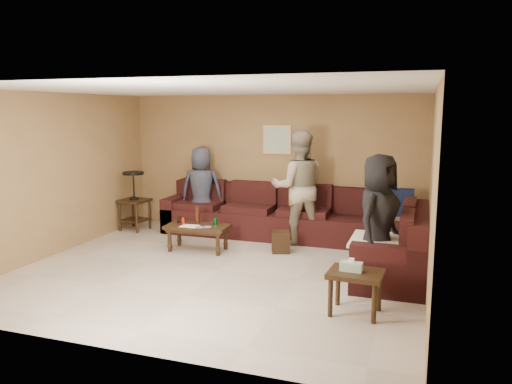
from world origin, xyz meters
TOP-DOWN VIEW (x-y plane):
  - room at (0.00, 0.00)m, footprint 5.60×5.50m
  - sectional_sofa at (0.81, 1.52)m, footprint 4.65×2.90m
  - coffee_table at (-0.73, 0.83)m, footprint 1.02×0.55m
  - end_table_left at (-2.45, 1.72)m, footprint 0.53×0.53m
  - side_table_right at (2.00, -0.91)m, footprint 0.61×0.51m
  - waste_bin at (0.56, 1.16)m, footprint 0.36×0.36m
  - wall_art at (0.10, 2.48)m, footprint 0.52×0.04m
  - person_left at (-1.20, 2.01)m, footprint 0.86×0.66m
  - person_middle at (0.67, 1.80)m, footprint 1.12×1.00m
  - person_right at (2.13, 0.16)m, footprint 0.78×0.96m

SIDE VIEW (x-z plane):
  - waste_bin at x=0.56m, z-range 0.00..0.34m
  - sectional_sofa at x=0.81m, z-range -0.16..0.81m
  - coffee_table at x=-0.73m, z-range 0.01..0.71m
  - side_table_right at x=2.00m, z-range 0.10..0.73m
  - end_table_left at x=-2.45m, z-range 0.03..1.13m
  - person_left at x=-1.20m, z-range 0.00..1.58m
  - person_right at x=2.13m, z-range 0.00..1.69m
  - person_middle at x=0.67m, z-range 0.00..1.91m
  - room at x=0.00m, z-range 0.41..2.91m
  - wall_art at x=0.10m, z-range 1.44..1.96m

